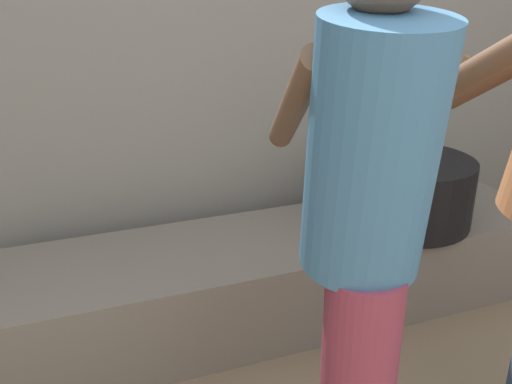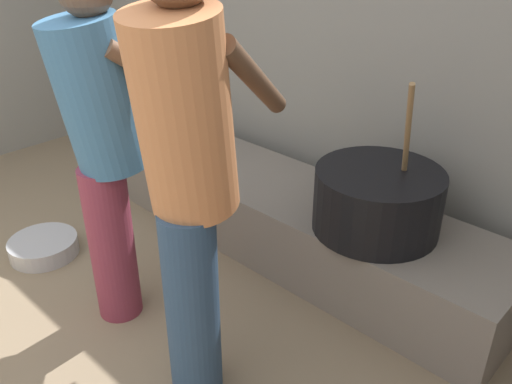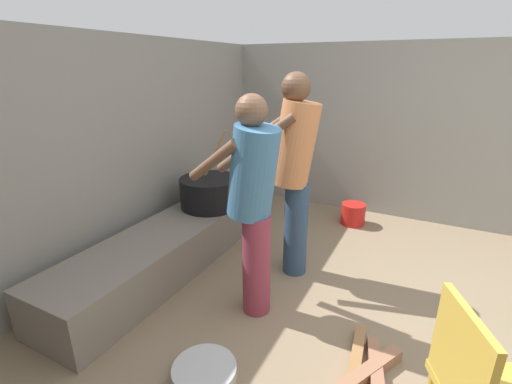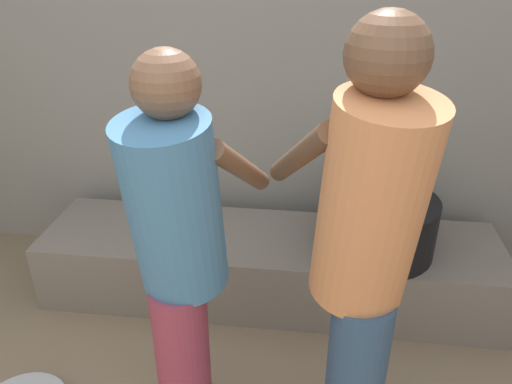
% 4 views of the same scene
% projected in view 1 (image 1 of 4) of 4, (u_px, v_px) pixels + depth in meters
% --- Properties ---
extents(block_enclosure_rear, '(4.93, 0.20, 1.96)m').
position_uv_depth(block_enclosure_rear, '(209.00, 78.00, 2.56)').
color(block_enclosure_rear, gray).
rests_on(block_enclosure_rear, ground_plane).
extents(hearth_ledge, '(2.47, 0.60, 0.38)m').
position_uv_depth(hearth_ledge, '(287.00, 273.00, 2.46)').
color(hearth_ledge, slate).
rests_on(hearth_ledge, ground_plane).
extents(cooking_pot_main, '(0.58, 0.58, 0.75)m').
position_uv_depth(cooking_pot_main, '(406.00, 190.00, 2.48)').
color(cooking_pot_main, black).
rests_on(cooking_pot_main, hearth_ledge).
extents(cook_in_blue_shirt, '(0.46, 0.70, 1.55)m').
position_uv_depth(cook_in_blue_shirt, '(366.00, 218.00, 1.33)').
color(cook_in_blue_shirt, '#8C3347').
rests_on(cook_in_blue_shirt, ground_plane).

